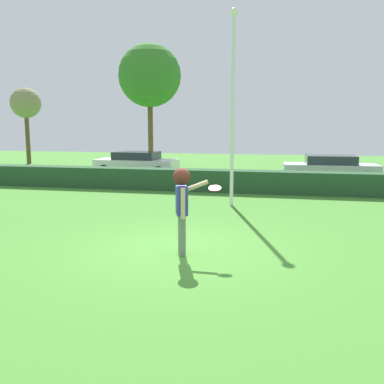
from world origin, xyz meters
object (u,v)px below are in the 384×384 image
lamppost (233,100)px  oak_tree (26,104)px  frisbee (215,188)px  person (182,199)px  parked_car_white (137,162)px  parked_car_silver (330,167)px  birch_tree (150,76)px

lamppost → oak_tree: bearing=141.2°
frisbee → oak_tree: size_ratio=0.05×
person → parked_car_white: bearing=113.0°
person → parked_car_silver: (4.11, 12.31, -0.47)m
person → birch_tree: 17.46m
lamppost → birch_tree: (-6.01, 10.32, 1.97)m
frisbee → parked_car_silver: 12.57m
lamppost → oak_tree: lamppost is taller
oak_tree → birch_tree: birch_tree is taller
parked_car_silver → birch_tree: 11.45m
person → parked_car_white: (-5.51, 12.95, -0.47)m
person → birch_tree: (-5.67, 15.95, 4.24)m
parked_car_white → oak_tree: size_ratio=0.84×
frisbee → parked_car_white: frisbee is taller
frisbee → lamppost: lamppost is taller
frisbee → person: bearing=-158.9°
parked_car_white → birch_tree: birch_tree is taller
frisbee → parked_car_silver: frisbee is taller
person → oak_tree: 23.49m
oak_tree → birch_tree: (9.28, -1.95, 1.41)m
birch_tree → parked_car_white: bearing=-86.8°
lamppost → birch_tree: 12.11m
birch_tree → person: bearing=-70.4°
oak_tree → person: bearing=-50.1°
person → parked_car_white: size_ratio=0.42×
frisbee → lamppost: bearing=93.1°
person → frisbee: (0.63, 0.24, 0.21)m
birch_tree → oak_tree: bearing=168.1°
person → parked_car_white: person is taller
parked_car_white → person: bearing=-67.0°
person → lamppost: (0.34, 5.63, 2.27)m
frisbee → parked_car_silver: size_ratio=0.06×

